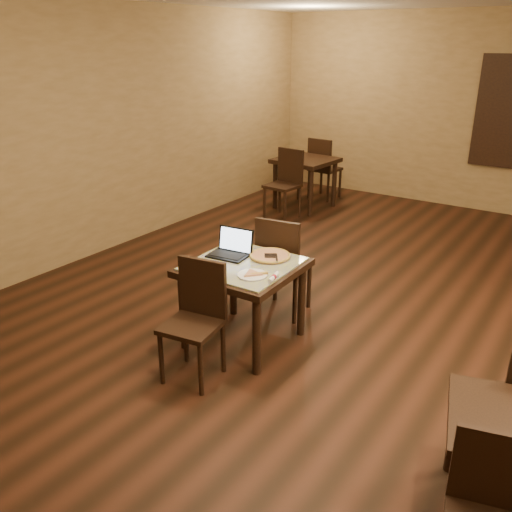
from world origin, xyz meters
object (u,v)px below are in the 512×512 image
Objects in this scene: chair_main_far at (281,261)px; other_table_b at (305,167)px; other_table_c_chair_near at (488,509)px; tiled_table at (243,274)px; pizza_pan at (270,257)px; other_table_b_chair_near at (286,179)px; other_table_b_chair_far at (322,165)px; laptop at (232,248)px; chair_main_near at (197,313)px.

chair_main_far is 1.10× the size of other_table_b.
tiled_table is at bearing 136.76° from other_table_c_chair_near.
other_table_c_chair_near reaches higher than pizza_pan.
other_table_c_chair_near is (3.98, -4.67, -0.10)m from other_table_b_chair_near.
other_table_c_chair_near is (2.32, -1.88, -0.09)m from chair_main_far.
other_table_c_chair_near is (3.99, -5.88, -0.10)m from other_table_b_chair_far.
other_table_c_chair_near is at bearing -34.33° from pizza_pan.
other_table_b_chair_near reaches higher than laptop.
chair_main_near is at bearing 112.31° from other_table_b_chair_far.
tiled_table is 2.87× the size of pizza_pan.
other_table_b_chair_far is at bearing 98.45° from chair_main_near.
other_table_b_chair_near is at bearing -67.36° from chair_main_far.
other_table_c_chair_near is (3.98, -5.28, -0.18)m from other_table_b.
pizza_pan is at bearing 72.15° from chair_main_near.
tiled_table is at bearing 79.77° from chair_main_near.
chair_main_near is at bearing 80.79° from chair_main_far.
other_table_b_chair_far is at bearing 108.09° from tiled_table.
chair_main_near is at bearing 149.73° from other_table_c_chair_near.
other_table_b_chair_far reaches higher than tiled_table.
other_table_b_chair_near is (0.01, -0.60, -0.08)m from other_table_b.
laptop reaches higher than pizza_pan.
other_table_b_chair_far is 7.11m from other_table_c_chair_near.
chair_main_far is 2.77× the size of laptop.
tiled_table is at bearing -62.77° from other_table_b.
chair_main_near is 0.95× the size of chair_main_far.
tiled_table is at bearing -59.39° from other_table_b_chair_near.
other_table_b_chair_near is (-1.65, 2.79, 0.01)m from chair_main_far.
tiled_table is 0.98× the size of chair_main_near.
other_table_c_chair_near is at bearing -44.75° from other_table_b_chair_near.
chair_main_far is 1.18× the size of other_table_c_chair_near.
other_table_b_chair_far is (-0.01, 0.60, -0.08)m from other_table_b.
chair_main_near reaches higher than other_table_b.
pizza_pan is (0.13, 0.86, 0.22)m from chair_main_near.
laptop is at bearing 150.75° from tiled_table.
tiled_table is 2.67m from other_table_c_chair_near.
other_table_b is at bearing 95.59° from other_table_b_chair_far.
other_table_b is 0.61m from other_table_b_chair_far.
tiled_table is at bearing -34.55° from laptop.
chair_main_near is 0.89m from pizza_pan.
other_table_b_chair_near reaches higher than chair_main_near.
other_table_b_chair_far is (-0.02, 1.21, 0.00)m from other_table_b_chair_near.
chair_main_far is 2.99m from other_table_c_chair_near.
tiled_table is at bearing -116.57° from pizza_pan.
other_table_c_chair_near is at bearing -24.63° from chair_main_near.
laptop is 1.11× the size of pizza_pan.
other_table_b_chair_near reaches higher than pizza_pan.
tiled_table is 4.90m from other_table_b_chair_far.
chair_main_far is (0.01, 0.61, -0.09)m from tiled_table.
laptop is 0.35m from pizza_pan.
other_table_b_chair_near is at bearing 114.08° from tiled_table.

